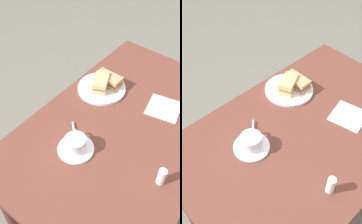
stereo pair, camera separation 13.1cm
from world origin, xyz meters
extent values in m
plane|color=slate|center=(0.00, 0.00, 0.00)|extent=(6.00, 6.00, 0.00)
cube|color=brown|center=(0.00, 0.00, 0.70)|extent=(1.18, 0.76, 0.04)
cylinder|color=brown|center=(-0.52, -0.31, 0.34)|extent=(0.07, 0.07, 0.68)
cylinder|color=brown|center=(0.52, -0.31, 0.34)|extent=(0.07, 0.07, 0.68)
cylinder|color=white|center=(-0.13, -0.23, 0.72)|extent=(0.24, 0.24, 0.01)
cube|color=tan|center=(-0.13, -0.24, 0.74)|extent=(0.14, 0.11, 0.02)
cube|color=olive|center=(-0.13, -0.24, 0.76)|extent=(0.12, 0.10, 0.01)
cube|color=#D3B674|center=(-0.13, -0.24, 0.78)|extent=(0.14, 0.11, 0.02)
cube|color=tan|center=(-0.18, -0.23, 0.74)|extent=(0.07, 0.14, 0.02)
cube|color=brown|center=(-0.18, -0.23, 0.76)|extent=(0.07, 0.12, 0.01)
cube|color=tan|center=(-0.18, -0.23, 0.77)|extent=(0.07, 0.14, 0.02)
cylinder|color=white|center=(0.24, -0.09, 0.72)|extent=(0.15, 0.15, 0.01)
cylinder|color=white|center=(0.24, -0.09, 0.76)|extent=(0.09, 0.09, 0.06)
cylinder|color=#AF6F52|center=(0.24, -0.09, 0.78)|extent=(0.08, 0.08, 0.01)
torus|color=white|center=(0.20, -0.13, 0.76)|extent=(0.04, 0.04, 0.04)
cube|color=silver|center=(0.16, -0.17, 0.73)|extent=(0.06, 0.06, 0.00)
ellipsoid|color=silver|center=(0.20, -0.14, 0.73)|extent=(0.03, 0.03, 0.01)
cube|color=white|center=(-0.21, 0.08, 0.72)|extent=(0.18, 0.18, 0.00)
cylinder|color=silver|center=(0.16, 0.26, 0.76)|extent=(0.03, 0.03, 0.08)
camera|label=1|loc=(0.76, 0.40, 1.69)|focal=46.04mm
camera|label=2|loc=(0.67, 0.49, 1.69)|focal=46.04mm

